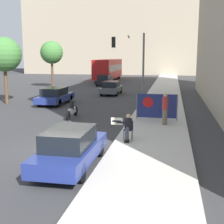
# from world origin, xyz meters

# --- Properties ---
(ground_plane) EXTENTS (160.00, 160.00, 0.00)m
(ground_plane) POSITION_xyz_m (0.00, 0.00, 0.00)
(ground_plane) COLOR #38383A
(sidewalk_curb) EXTENTS (3.43, 90.00, 0.16)m
(sidewalk_curb) POSITION_xyz_m (3.69, 15.00, 0.08)
(sidewalk_curb) COLOR beige
(sidewalk_curb) RESTS_ON ground_plane
(seated_protester) EXTENTS (1.00, 0.77, 1.22)m
(seated_protester) POSITION_xyz_m (2.56, 1.69, 0.82)
(seated_protester) COLOR #474C56
(seated_protester) RESTS_ON sidewalk_curb
(jogger_on_sidewalk) EXTENTS (0.34, 0.34, 1.78)m
(jogger_on_sidewalk) POSITION_xyz_m (4.15, 5.32, 1.07)
(jogger_on_sidewalk) COLOR #756651
(jogger_on_sidewalk) RESTS_ON sidewalk_curb
(protest_banner) EXTENTS (2.49, 0.06, 1.56)m
(protest_banner) POSITION_xyz_m (3.61, 6.69, 0.99)
(protest_banner) COLOR slate
(protest_banner) RESTS_ON sidewalk_curb
(traffic_light_pole) EXTENTS (2.65, 2.41, 5.62)m
(traffic_light_pole) POSITION_xyz_m (1.26, 13.20, 3.93)
(traffic_light_pole) COLOR slate
(traffic_light_pole) RESTS_ON sidewalk_curb
(parked_car_curbside) EXTENTS (1.72, 4.35, 1.45)m
(parked_car_curbside) POSITION_xyz_m (0.97, -1.78, 0.72)
(parked_car_curbside) COLOR navy
(parked_car_curbside) RESTS_ON ground_plane
(car_on_road_nearest) EXTENTS (1.87, 4.57, 1.40)m
(car_on_road_nearest) POSITION_xyz_m (-5.05, 12.25, 0.70)
(car_on_road_nearest) COLOR navy
(car_on_road_nearest) RESTS_ON ground_plane
(car_on_road_midblock) EXTENTS (1.74, 4.41, 1.38)m
(car_on_road_midblock) POSITION_xyz_m (-1.73, 19.67, 0.69)
(car_on_road_midblock) COLOR #565B60
(car_on_road_midblock) RESTS_ON ground_plane
(car_on_road_distant) EXTENTS (1.72, 4.67, 1.42)m
(car_on_road_distant) POSITION_xyz_m (-4.56, 29.44, 0.71)
(car_on_road_distant) COLOR black
(car_on_road_distant) RESTS_ON ground_plane
(city_bus_on_road) EXTENTS (2.57, 11.65, 3.38)m
(city_bus_on_road) POSITION_xyz_m (-5.69, 37.40, 1.94)
(city_bus_on_road) COLOR red
(city_bus_on_road) RESTS_ON ground_plane
(motorcycle_on_road) EXTENTS (0.28, 2.20, 1.19)m
(motorcycle_on_road) POSITION_xyz_m (-1.85, 6.96, 0.52)
(motorcycle_on_road) COLOR silver
(motorcycle_on_road) RESTS_ON ground_plane
(street_tree_near_curb) EXTENTS (2.82, 2.82, 5.51)m
(street_tree_near_curb) POSITION_xyz_m (-9.05, 11.57, 4.07)
(street_tree_near_curb) COLOR brown
(street_tree_near_curb) RESTS_ON ground_plane
(street_tree_midblock) EXTENTS (2.80, 2.80, 5.79)m
(street_tree_midblock) POSITION_xyz_m (-10.26, 24.88, 4.36)
(street_tree_midblock) COLOR brown
(street_tree_midblock) RESTS_ON ground_plane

